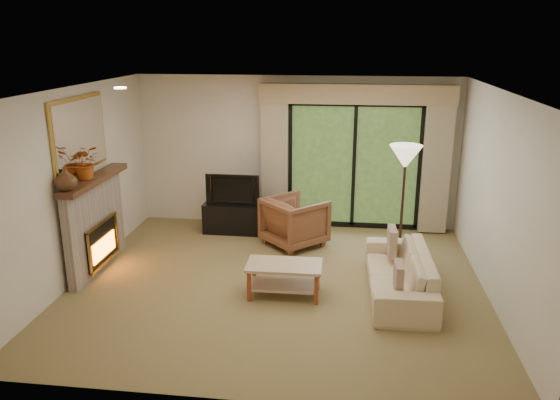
# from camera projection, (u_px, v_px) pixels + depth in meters

# --- Properties ---
(floor) EXTENTS (5.50, 5.50, 0.00)m
(floor) POSITION_uv_depth(u_px,v_px,m) (277.00, 284.00, 7.41)
(floor) COLOR olive
(floor) RESTS_ON ground
(ceiling) EXTENTS (5.50, 5.50, 0.00)m
(ceiling) POSITION_uv_depth(u_px,v_px,m) (277.00, 90.00, 6.66)
(ceiling) COLOR white
(ceiling) RESTS_ON ground
(wall_back) EXTENTS (5.00, 0.00, 5.00)m
(wall_back) POSITION_uv_depth(u_px,v_px,m) (296.00, 152.00, 9.41)
(wall_back) COLOR beige
(wall_back) RESTS_ON ground
(wall_front) EXTENTS (5.00, 0.00, 5.00)m
(wall_front) POSITION_uv_depth(u_px,v_px,m) (239.00, 272.00, 4.66)
(wall_front) COLOR beige
(wall_front) RESTS_ON ground
(wall_left) EXTENTS (0.00, 5.00, 5.00)m
(wall_left) POSITION_uv_depth(u_px,v_px,m) (76.00, 185.00, 7.37)
(wall_left) COLOR beige
(wall_left) RESTS_ON ground
(wall_right) EXTENTS (0.00, 5.00, 5.00)m
(wall_right) POSITION_uv_depth(u_px,v_px,m) (498.00, 200.00, 6.71)
(wall_right) COLOR beige
(wall_right) RESTS_ON ground
(fireplace) EXTENTS (0.24, 1.70, 1.37)m
(fireplace) POSITION_uv_depth(u_px,v_px,m) (95.00, 223.00, 7.72)
(fireplace) COLOR gray
(fireplace) RESTS_ON floor
(mirror) EXTENTS (0.07, 1.45, 1.02)m
(mirror) POSITION_uv_depth(u_px,v_px,m) (80.00, 135.00, 7.37)
(mirror) COLOR #BA933E
(mirror) RESTS_ON wall_left
(sliding_door) EXTENTS (2.26, 0.10, 2.16)m
(sliding_door) POSITION_uv_depth(u_px,v_px,m) (354.00, 166.00, 9.30)
(sliding_door) COLOR black
(sliding_door) RESTS_ON floor
(curtain_left) EXTENTS (0.45, 0.18, 2.35)m
(curtain_left) POSITION_uv_depth(u_px,v_px,m) (275.00, 159.00, 9.33)
(curtain_left) COLOR tan
(curtain_left) RESTS_ON floor
(curtain_right) EXTENTS (0.45, 0.18, 2.35)m
(curtain_right) POSITION_uv_depth(u_px,v_px,m) (436.00, 164.00, 9.00)
(curtain_right) COLOR tan
(curtain_right) RESTS_ON floor
(cornice) EXTENTS (3.20, 0.24, 0.32)m
(cornice) POSITION_uv_depth(u_px,v_px,m) (357.00, 94.00, 8.86)
(cornice) COLOR tan
(cornice) RESTS_ON wall_back
(media_console) EXTENTS (1.02, 0.46, 0.51)m
(media_console) POSITION_uv_depth(u_px,v_px,m) (234.00, 217.00, 9.31)
(media_console) COLOR black
(media_console) RESTS_ON floor
(tv) EXTENTS (0.91, 0.12, 0.52)m
(tv) POSITION_uv_depth(u_px,v_px,m) (234.00, 188.00, 9.16)
(tv) COLOR black
(tv) RESTS_ON media_console
(armchair) EXTENTS (1.20, 1.20, 0.78)m
(armchair) POSITION_uv_depth(u_px,v_px,m) (295.00, 221.00, 8.69)
(armchair) COLOR brown
(armchair) RESTS_ON floor
(sofa) EXTENTS (0.82, 1.99, 0.57)m
(sofa) POSITION_uv_depth(u_px,v_px,m) (399.00, 273.00, 7.07)
(sofa) COLOR #C9B288
(sofa) RESTS_ON floor
(pillow_near) EXTENTS (0.10, 0.35, 0.34)m
(pillow_near) POSITION_uv_depth(u_px,v_px,m) (398.00, 277.00, 6.48)
(pillow_near) COLOR #592E26
(pillow_near) RESTS_ON sofa
(pillow_far) EXTENTS (0.11, 0.40, 0.40)m
(pillow_far) POSITION_uv_depth(u_px,v_px,m) (392.00, 242.00, 7.55)
(pillow_far) COLOR #592E26
(pillow_far) RESTS_ON sofa
(coffee_table) EXTENTS (0.97, 0.54, 0.43)m
(coffee_table) POSITION_uv_depth(u_px,v_px,m) (284.00, 279.00, 7.04)
(coffee_table) COLOR tan
(coffee_table) RESTS_ON floor
(floor_lamp) EXTENTS (0.51, 0.51, 1.75)m
(floor_lamp) POSITION_uv_depth(u_px,v_px,m) (402.00, 204.00, 7.96)
(floor_lamp) COLOR #FFE8C6
(floor_lamp) RESTS_ON floor
(vase) EXTENTS (0.33, 0.33, 0.30)m
(vase) POSITION_uv_depth(u_px,v_px,m) (65.00, 179.00, 6.82)
(vase) COLOR #462917
(vase) RESTS_ON fireplace
(branches) EXTENTS (0.52, 0.49, 0.47)m
(branches) POSITION_uv_depth(u_px,v_px,m) (85.00, 162.00, 7.32)
(branches) COLOR #9E4212
(branches) RESTS_ON fireplace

